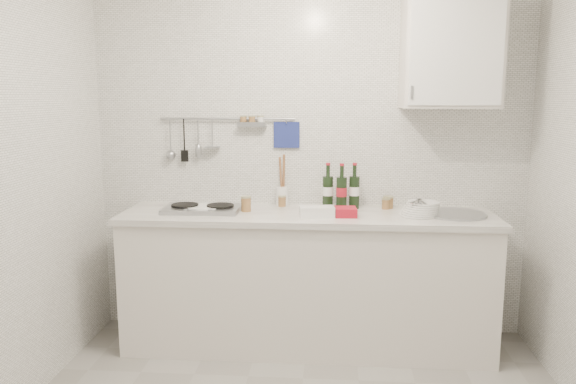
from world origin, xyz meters
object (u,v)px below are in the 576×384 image
object	(u,v)px
plate_stack_sink	(421,209)
wine_bottles	(341,186)
utensil_crock	(282,193)
wall_cabinet	(451,52)
plate_stack_hob	(204,209)

from	to	relation	value
plate_stack_sink	wine_bottles	size ratio (longest dim) A/B	0.83
utensil_crock	wall_cabinet	bearing A→B (deg)	-6.04
wine_bottles	plate_stack_sink	bearing A→B (deg)	-19.33
wall_cabinet	wine_bottles	distance (m)	1.11
plate_stack_hob	utensil_crock	distance (m)	0.56
plate_stack_hob	plate_stack_sink	world-z (taller)	plate_stack_sink
wine_bottles	plate_stack_hob	bearing A→B (deg)	-170.06
wall_cabinet	wine_bottles	world-z (taller)	wall_cabinet
wine_bottles	utensil_crock	distance (m)	0.42
wall_cabinet	plate_stack_sink	size ratio (longest dim) A/B	2.72
wine_bottles	utensil_crock	xyz separation A→B (m)	(-0.41, 0.09, -0.07)
plate_stack_hob	wall_cabinet	bearing A→B (deg)	4.73
utensil_crock	plate_stack_sink	bearing A→B (deg)	-16.12
plate_stack_sink	utensil_crock	size ratio (longest dim) A/B	0.71
wine_bottles	utensil_crock	bearing A→B (deg)	168.01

